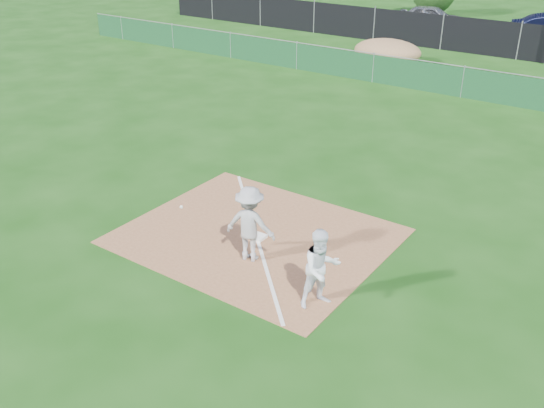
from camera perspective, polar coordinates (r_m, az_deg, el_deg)
The scene contains 11 objects.
ground at distance 21.76m, azimuth 12.88°, elevation 6.68°, with size 90.00×90.00×0.00m, color #123F0D.
infield_dirt at distance 14.52m, azimuth -1.50°, elevation -3.02°, with size 6.00×5.00×0.02m, color brown.
foul_line at distance 14.51m, azimuth -1.50°, elevation -2.96°, with size 0.08×7.00×0.01m, color white.
green_fence at distance 26.09m, azimuth 17.49°, elevation 10.82°, with size 44.00×0.05×1.20m, color #103D1E.
dirt_mound at distance 31.03m, azimuth 10.80°, elevation 13.93°, with size 3.38×2.60×1.17m, color olive.
black_fence at distance 33.56m, azimuth 22.24°, elevation 13.97°, with size 46.00×0.04×1.80m, color black.
parking_lot at distance 38.52m, azimuth 23.98°, elevation 13.72°, with size 46.00×9.00×0.01m, color black.
first_base at distance 14.39m, azimuth -1.33°, elevation -3.11°, with size 0.34×0.34×0.07m, color white.
play_at_first at distance 13.20m, azimuth -2.09°, elevation -1.89°, with size 2.53×0.91×1.75m.
runner at distance 11.80m, azimuth 4.65°, elevation -6.08°, with size 0.81×0.63×1.67m, color white.
car_left at distance 40.59m, azimuth 14.78°, elevation 16.67°, with size 1.65×4.11×1.40m, color #A3A6AB.
Camera 1 is at (7.59, -9.08, 7.21)m, focal length 40.00 mm.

